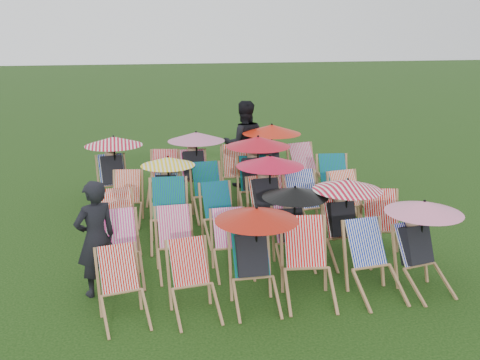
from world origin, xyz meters
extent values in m
plane|color=black|center=(0.00, 0.00, 0.00)|extent=(100.00, 100.00, 0.00)
cube|color=red|center=(-2.03, -1.99, 0.57)|extent=(0.48, 0.39, 0.52)
cube|color=red|center=(-1.17, -2.02, 0.59)|extent=(0.48, 0.37, 0.53)
cube|color=#09672C|center=(-0.37, -1.98, 0.61)|extent=(0.47, 0.35, 0.55)
cube|color=black|center=(-0.37, -2.03, 0.61)|extent=(0.39, 0.41, 0.57)
sphere|color=tan|center=(-0.37, -1.93, 0.91)|extent=(0.20, 0.20, 0.20)
cylinder|color=black|center=(-0.32, -2.07, 0.86)|extent=(0.03, 0.03, 0.67)
cone|color=#AE1809|center=(-0.32, -2.07, 1.17)|extent=(1.05, 1.05, 0.16)
cube|color=#F10808|center=(0.37, -1.92, 0.68)|extent=(0.56, 0.45, 0.61)
cube|color=#071CA3|center=(1.20, -2.03, 0.64)|extent=(0.51, 0.40, 0.58)
cube|color=#080CAE|center=(1.86, -2.08, 0.59)|extent=(0.49, 0.40, 0.53)
cube|color=black|center=(1.87, -2.12, 0.59)|extent=(0.43, 0.44, 0.55)
sphere|color=tan|center=(1.85, -2.03, 0.88)|extent=(0.19, 0.19, 0.19)
cylinder|color=black|center=(1.93, -2.15, 0.83)|extent=(0.03, 0.03, 0.65)
cone|color=pink|center=(1.93, -2.15, 1.13)|extent=(1.02, 1.02, 0.16)
cube|color=#FF3395|center=(-2.03, -0.88, 0.64)|extent=(0.50, 0.38, 0.57)
cube|color=#F4307C|center=(-1.23, -0.80, 0.62)|extent=(0.47, 0.35, 0.55)
cube|color=#FF33A0|center=(-0.45, -0.96, 0.59)|extent=(0.45, 0.33, 0.53)
cube|color=#EA2E92|center=(0.48, -0.93, 0.57)|extent=(0.44, 0.33, 0.51)
cube|color=black|center=(0.48, -0.97, 0.56)|extent=(0.37, 0.38, 0.53)
sphere|color=tan|center=(0.48, -0.88, 0.84)|extent=(0.19, 0.19, 0.19)
cylinder|color=black|center=(0.53, -1.01, 0.80)|extent=(0.03, 0.03, 0.62)
cone|color=black|center=(0.53, -1.01, 1.08)|extent=(0.98, 0.98, 0.15)
cube|color=red|center=(1.28, -0.94, 0.60)|extent=(0.46, 0.34, 0.54)
cube|color=black|center=(1.28, -0.99, 0.60)|extent=(0.38, 0.39, 0.57)
sphere|color=tan|center=(1.28, -0.90, 0.90)|extent=(0.20, 0.20, 0.20)
cylinder|color=black|center=(1.34, -1.03, 0.85)|extent=(0.03, 0.03, 0.66)
cone|color=#BB0924|center=(1.34, -1.03, 1.15)|extent=(1.04, 1.04, 0.16)
cube|color=red|center=(1.96, -0.92, 0.67)|extent=(0.57, 0.47, 0.60)
cube|color=red|center=(-2.04, 0.29, 0.61)|extent=(0.50, 0.39, 0.55)
cube|color=#0B7435|center=(-1.21, 0.30, 0.71)|extent=(0.56, 0.43, 0.63)
cube|color=#09653B|center=(-0.41, 0.30, 0.62)|extent=(0.49, 0.38, 0.56)
cube|color=red|center=(0.42, 0.30, 0.66)|extent=(0.52, 0.39, 0.59)
cube|color=black|center=(0.43, 0.25, 0.66)|extent=(0.44, 0.45, 0.62)
sphere|color=tan|center=(0.42, 0.36, 0.98)|extent=(0.22, 0.22, 0.22)
cylinder|color=black|center=(0.49, 0.22, 0.93)|extent=(0.03, 0.03, 0.73)
cone|color=red|center=(0.49, 0.22, 1.26)|extent=(1.14, 1.14, 0.18)
cube|color=#071893|center=(1.10, 0.32, 0.70)|extent=(0.55, 0.43, 0.63)
cube|color=#F12D08|center=(1.92, 0.35, 0.66)|extent=(0.54, 0.43, 0.59)
cube|color=red|center=(-1.86, 1.49, 0.61)|extent=(0.51, 0.41, 0.55)
cube|color=navy|center=(-1.17, 1.38, 0.57)|extent=(0.47, 0.38, 0.51)
cube|color=black|center=(-1.17, 1.34, 0.57)|extent=(0.41, 0.42, 0.54)
sphere|color=tan|center=(-1.16, 1.43, 0.85)|extent=(0.19, 0.19, 0.19)
cylinder|color=black|center=(-1.12, 1.29, 0.80)|extent=(0.03, 0.03, 0.63)
cone|color=yellow|center=(-1.12, 1.29, 1.09)|extent=(0.98, 0.98, 0.15)
cube|color=#0A6C22|center=(-0.40, 1.49, 0.66)|extent=(0.52, 0.39, 0.60)
cube|color=#0A6A32|center=(0.53, 1.54, 0.70)|extent=(0.56, 0.43, 0.63)
cube|color=black|center=(0.53, 1.49, 0.70)|extent=(0.48, 0.49, 0.66)
sphere|color=tan|center=(0.54, 1.60, 1.05)|extent=(0.23, 0.23, 0.23)
cylinder|color=black|center=(0.59, 1.44, 1.00)|extent=(0.03, 0.03, 0.77)
cone|color=#B70A1B|center=(0.59, 1.44, 1.35)|extent=(1.22, 1.22, 0.19)
cube|color=red|center=(1.04, 1.38, 0.56)|extent=(0.47, 0.38, 0.50)
cube|color=#0A6A3B|center=(2.11, 1.40, 0.70)|extent=(0.57, 0.45, 0.63)
cube|color=#0825A9|center=(-2.15, 2.60, 0.66)|extent=(0.54, 0.43, 0.59)
cube|color=black|center=(-2.14, 2.55, 0.66)|extent=(0.47, 0.48, 0.62)
sphere|color=tan|center=(-2.16, 2.66, 0.98)|extent=(0.22, 0.22, 0.22)
cylinder|color=black|center=(-2.08, 2.52, 0.93)|extent=(0.03, 0.03, 0.72)
cone|color=red|center=(-2.08, 2.52, 1.26)|extent=(1.14, 1.14, 0.18)
cube|color=red|center=(-1.09, 2.65, 0.68)|extent=(0.58, 0.47, 0.61)
cube|color=#F0307F|center=(-0.50, 2.59, 0.67)|extent=(0.51, 0.38, 0.60)
cube|color=black|center=(-0.50, 2.54, 0.67)|extent=(0.43, 0.44, 0.63)
sphere|color=tan|center=(-0.50, 2.64, 1.00)|extent=(0.22, 0.22, 0.22)
cylinder|color=black|center=(-0.44, 2.50, 0.95)|extent=(0.03, 0.03, 0.74)
cone|color=#CB6893|center=(-0.44, 2.50, 1.29)|extent=(1.16, 1.16, 0.18)
cube|color=red|center=(0.42, 2.62, 0.71)|extent=(0.57, 0.44, 0.64)
cube|color=#CB2882|center=(1.10, 2.66, 0.71)|extent=(0.56, 0.43, 0.64)
cube|color=black|center=(1.10, 2.60, 0.71)|extent=(0.48, 0.49, 0.67)
sphere|color=tan|center=(1.10, 2.71, 1.06)|extent=(0.24, 0.24, 0.24)
cylinder|color=black|center=(1.17, 2.56, 1.01)|extent=(0.03, 0.03, 0.78)
cone|color=red|center=(1.17, 2.56, 1.37)|extent=(1.23, 1.23, 0.19)
cube|color=#D42A63|center=(1.87, 2.54, 0.70)|extent=(0.59, 0.49, 0.63)
imported|color=black|center=(-2.30, -1.46, 0.78)|extent=(0.67, 0.60, 1.55)
imported|color=black|center=(0.71, 3.14, 0.95)|extent=(0.96, 0.76, 1.91)
camera|label=1|loc=(-1.86, -8.13, 3.36)|focal=40.00mm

